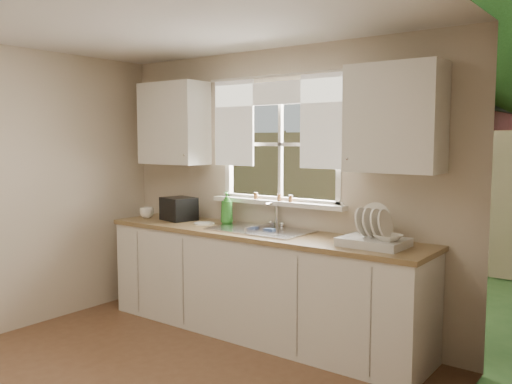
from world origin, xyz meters
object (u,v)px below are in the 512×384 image
Objects in this scene: dish_rack at (374,237)px; black_appliance at (179,209)px; cup at (147,213)px; soap_bottle_a at (227,208)px.

dish_rack is 2.08m from black_appliance.
cup is 0.37m from black_appliance.
cup is 0.45× the size of black_appliance.
dish_rack reaches higher than cup.
dish_rack is at bearing -3.79° from cup.
dish_rack is 2.42m from cup.
black_appliance is (-2.07, 0.06, 0.04)m from dish_rack.
cup is at bearing -151.38° from black_appliance.
soap_bottle_a is 2.21× the size of cup.
cup is at bearing 170.65° from soap_bottle_a.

